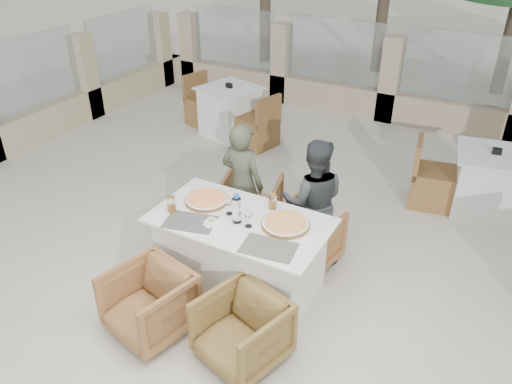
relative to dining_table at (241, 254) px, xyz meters
The scene contains 23 objects.
ground 0.39m from the dining_table, 92.46° to the left, with size 80.00×80.00×0.00m, color beige.
sand_patch 14.08m from the dining_table, 90.01° to the left, with size 30.00×16.00×0.01m, color beige.
perimeter_wall_far 4.89m from the dining_table, 90.04° to the left, with size 10.00×0.34×1.60m, color tan, non-canonical shape.
perimeter_wall_left 4.79m from the dining_table, 160.77° to the left, with size 0.34×7.00×1.60m, color tan, non-canonical shape.
dining_table is the anchor object (origin of this frame).
placemat_near_left 0.59m from the dining_table, 145.27° to the right, with size 0.45×0.30×0.00m, color #5A544D.
placemat_near_right 0.63m from the dining_table, 30.97° to the right, with size 0.45×0.30×0.00m, color #5E5951.
pizza_left 0.61m from the dining_table, 165.64° to the left, with size 0.41×0.41×0.05m, color #F85621.
pizza_right 0.59m from the dining_table, 14.32° to the left, with size 0.43×0.43×0.06m, color #E35B1F.
water_bottle 0.53m from the dining_table, 93.31° to the right, with size 0.08×0.08×0.28m, color silver.
wine_glass_centre 0.49m from the dining_table, 166.52° to the left, with size 0.08×0.08×0.18m, color white, non-canonical shape.
wine_glass_near 0.50m from the dining_table, 26.04° to the right, with size 0.08×0.08×0.18m, color silver, non-canonical shape.
beer_glass_left 0.79m from the dining_table, 162.80° to the right, with size 0.08×0.08×0.16m, color orange.
beer_glass_right 0.58m from the dining_table, 60.72° to the left, with size 0.07×0.07×0.15m, color orange.
olive_dish 0.48m from the dining_table, 135.08° to the right, with size 0.11×0.11×0.04m, color white, non-canonical shape.
armchair_far_left 1.03m from the dining_table, 114.44° to the left, with size 0.64×0.66×0.60m, color #9A6638.
armchair_far_right 0.75m from the dining_table, 60.25° to the left, with size 0.63×0.65×0.59m, color #996437.
armchair_near_left 0.95m from the dining_table, 114.25° to the right, with size 0.64×0.65×0.60m, color #8E5E33.
armchair_near_right 0.88m from the dining_table, 59.00° to the right, with size 0.62×0.64×0.58m, color brown.
diner_left 0.87m from the dining_table, 118.73° to the left, with size 0.49×0.32×1.35m, color #474B36.
diner_right 0.90m from the dining_table, 62.84° to the left, with size 0.65×0.50×1.33m, color #323537.
bg_table_a 3.66m from the dining_table, 123.07° to the left, with size 1.64×0.82×0.77m, color white, non-canonical shape.
bg_table_b 3.16m from the dining_table, 53.97° to the left, with size 1.64×0.82×0.77m, color silver, non-canonical shape.
Camera 1 is at (1.93, -3.27, 3.23)m, focal length 35.00 mm.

